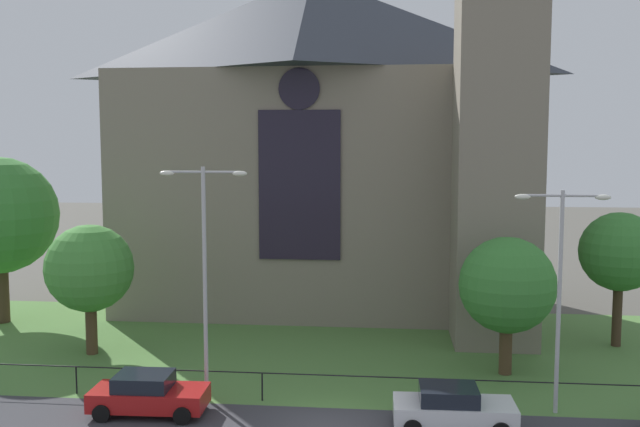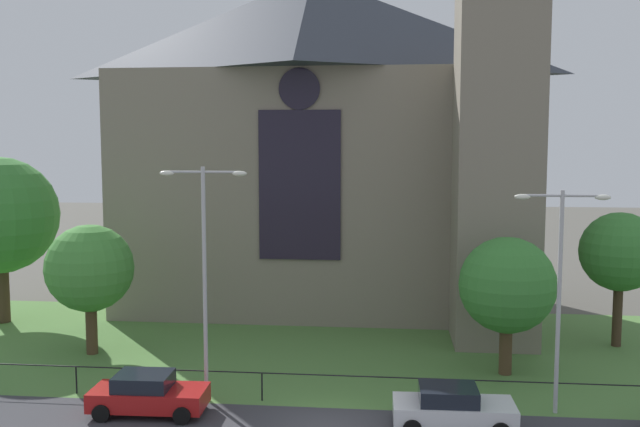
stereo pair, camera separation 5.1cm
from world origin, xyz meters
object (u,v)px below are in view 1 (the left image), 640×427
(streetlamp_near, at_px, (204,255))
(parked_car_white, at_px, (453,408))
(tree_right_far, at_px, (620,252))
(streetlamp_far, at_px, (560,273))
(church_building, at_px, (324,138))
(tree_left_near, at_px, (90,269))
(tree_right_near, at_px, (507,285))
(parked_car_red, at_px, (148,394))

(streetlamp_near, height_order, parked_car_white, streetlamp_near)
(tree_right_far, relative_size, streetlamp_near, 0.73)
(streetlamp_far, bearing_deg, streetlamp_near, -180.00)
(church_building, xyz_separation_m, tree_left_near, (-9.92, -11.38, -6.19))
(tree_right_far, bearing_deg, tree_right_near, -141.45)
(tree_right_near, bearing_deg, tree_left_near, 177.05)
(tree_left_near, height_order, streetlamp_far, streetlamp_far)
(tree_left_near, distance_m, parked_car_white, 18.07)
(streetlamp_near, bearing_deg, parked_car_red, -137.34)
(streetlamp_far, relative_size, parked_car_red, 1.94)
(tree_left_near, xyz_separation_m, streetlamp_far, (20.16, -5.30, 1.17))
(tree_left_near, bearing_deg, church_building, 48.90)
(parked_car_red, bearing_deg, streetlamp_far, 4.51)
(streetlamp_far, xyz_separation_m, parked_car_red, (-14.95, -1.62, -4.51))
(tree_right_far, height_order, parked_car_red, tree_right_far)
(streetlamp_near, xyz_separation_m, parked_car_red, (-1.76, -1.62, -4.94))
(parked_car_white, bearing_deg, tree_right_far, 49.88)
(church_building, xyz_separation_m, streetlamp_far, (10.24, -16.68, -5.02))
(church_building, bearing_deg, tree_right_far, -26.25)
(church_building, distance_m, parked_car_white, 21.78)
(church_building, bearing_deg, tree_right_near, -53.66)
(streetlamp_near, relative_size, streetlamp_far, 1.10)
(streetlamp_far, bearing_deg, church_building, 121.55)
(tree_left_near, relative_size, parked_car_red, 1.45)
(streetlamp_near, relative_size, parked_car_white, 2.13)
(church_building, xyz_separation_m, streetlamp_near, (-2.94, -16.68, -4.59))
(streetlamp_far, relative_size, parked_car_white, 1.95)
(church_building, relative_size, tree_left_near, 4.22)
(streetlamp_far, bearing_deg, tree_right_far, 61.65)
(tree_right_far, relative_size, tree_right_near, 1.11)
(parked_car_white, bearing_deg, parked_car_red, 177.41)
(tree_right_near, bearing_deg, streetlamp_near, -160.26)
(church_building, distance_m, tree_right_near, 16.62)
(streetlamp_far, distance_m, parked_car_white, 6.25)
(tree_right_near, distance_m, parked_car_white, 7.46)
(tree_left_near, height_order, parked_car_white, tree_left_near)
(tree_left_near, xyz_separation_m, streetlamp_near, (6.98, -5.30, 1.60))
(tree_right_far, relative_size, parked_car_white, 1.56)
(tree_right_far, xyz_separation_m, streetlamp_near, (-18.14, -9.18, 1.02))
(tree_right_near, relative_size, tree_left_near, 0.97)
(church_building, bearing_deg, streetlamp_far, -58.45)
(tree_right_near, relative_size, streetlamp_near, 0.66)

